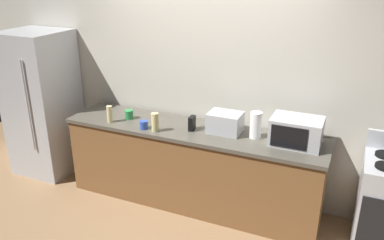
{
  "coord_description": "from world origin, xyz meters",
  "views": [
    {
      "loc": [
        1.54,
        -3.11,
        2.52
      ],
      "look_at": [
        0.0,
        0.4,
        1.0
      ],
      "focal_mm": 36.73,
      "sensor_mm": 36.0,
      "label": 1
    }
  ],
  "objects": [
    {
      "name": "ground_plane",
      "position": [
        0.0,
        0.0,
        0.0
      ],
      "size": [
        8.0,
        8.0,
        0.0
      ],
      "primitive_type": "plane",
      "color": "#93704C"
    },
    {
      "name": "back_wall",
      "position": [
        0.0,
        0.81,
        1.35
      ],
      "size": [
        6.4,
        0.1,
        2.7
      ],
      "primitive_type": "cube",
      "color": "beige",
      "rests_on": "ground_plane"
    },
    {
      "name": "counter_run",
      "position": [
        0.0,
        0.4,
        0.45
      ],
      "size": [
        2.84,
        0.64,
        0.9
      ],
      "color": "brown",
      "rests_on": "ground_plane"
    },
    {
      "name": "refrigerator",
      "position": [
        -2.05,
        0.4,
        0.9
      ],
      "size": [
        0.72,
        0.73,
        1.8
      ],
      "color": "#B7BABF",
      "rests_on": "ground_plane"
    },
    {
      "name": "microwave",
      "position": [
        1.07,
        0.45,
        1.04
      ],
      "size": [
        0.48,
        0.35,
        0.27
      ],
      "color": "#B7BABF",
      "rests_on": "counter_run"
    },
    {
      "name": "toaster_oven",
      "position": [
        0.35,
        0.46,
        1.01
      ],
      "size": [
        0.34,
        0.26,
        0.21
      ],
      "primitive_type": "cube",
      "color": "#B7BABF",
      "rests_on": "counter_run"
    },
    {
      "name": "paper_towel_roll",
      "position": [
        0.67,
        0.45,
        1.04
      ],
      "size": [
        0.12,
        0.12,
        0.27
      ],
      "primitive_type": "cylinder",
      "color": "white",
      "rests_on": "counter_run"
    },
    {
      "name": "cordless_phone",
      "position": [
        0.01,
        0.37,
        0.98
      ],
      "size": [
        0.06,
        0.11,
        0.15
      ],
      "primitive_type": "cube",
      "rotation": [
        0.0,
        0.0,
        0.08
      ],
      "color": "black",
      "rests_on": "counter_run"
    },
    {
      "name": "bottle_vinegar",
      "position": [
        -0.33,
        0.19,
        1.0
      ],
      "size": [
        0.08,
        0.08,
        0.2
      ],
      "primitive_type": "cylinder",
      "color": "beige",
      "rests_on": "counter_run"
    },
    {
      "name": "bottle_hand_soap",
      "position": [
        -0.91,
        0.21,
        0.99
      ],
      "size": [
        0.06,
        0.06,
        0.19
      ],
      "primitive_type": "cylinder",
      "color": "beige",
      "rests_on": "counter_run"
    },
    {
      "name": "mug_blue",
      "position": [
        -0.47,
        0.2,
        0.94
      ],
      "size": [
        0.09,
        0.09,
        0.09
      ],
      "primitive_type": "cylinder",
      "color": "#2D4CB2",
      "rests_on": "counter_run"
    },
    {
      "name": "mug_green",
      "position": [
        -0.77,
        0.39,
        0.95
      ],
      "size": [
        0.1,
        0.1,
        0.1
      ],
      "primitive_type": "cylinder",
      "color": "#2D8C47",
      "rests_on": "counter_run"
    }
  ]
}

